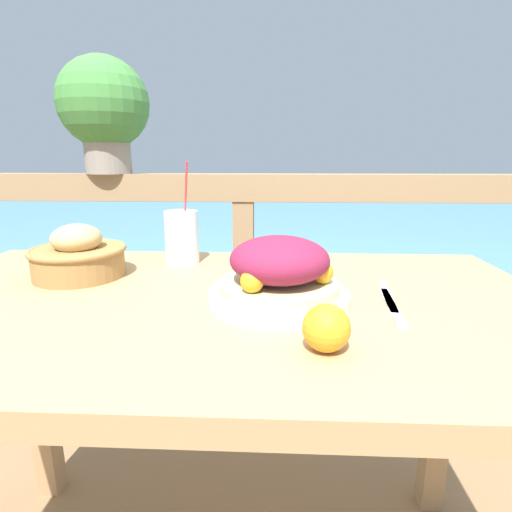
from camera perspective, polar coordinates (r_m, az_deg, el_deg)
patio_table at (r=0.80m, az=-5.38°, el=-12.78°), size 1.27×0.71×0.75m
railing_fence at (r=1.40m, az=-1.77°, el=2.26°), size 2.80×0.08×0.95m
sea_backdrop at (r=3.96m, az=1.02°, el=1.90°), size 12.00×4.00×0.35m
salad_plate at (r=0.72m, az=3.32°, el=-2.63°), size 0.25×0.25×0.12m
drink_glass at (r=0.99m, az=-10.55°, el=2.68°), size 0.08×0.08×0.25m
bread_basket at (r=0.95m, az=-24.03°, el=0.02°), size 0.20×0.20×0.12m
potted_plant at (r=1.49m, az=-20.91°, el=19.18°), size 0.30×0.30×0.37m
fork at (r=0.74m, az=18.79°, el=-6.82°), size 0.03×0.18×0.00m
knife at (r=0.79m, az=18.24°, el=-5.43°), size 0.04×0.18×0.00m
orange_near_basket at (r=0.55m, az=10.01°, el=-10.08°), size 0.07×0.07×0.07m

